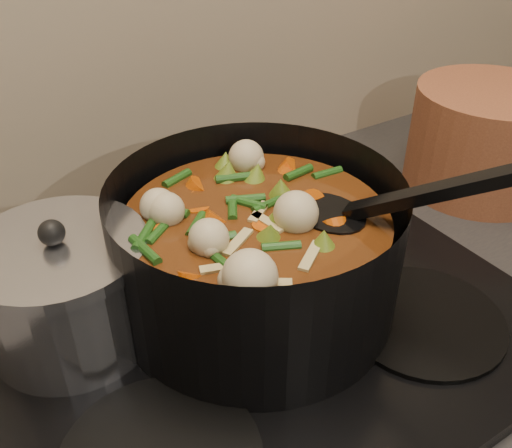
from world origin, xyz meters
TOP-DOWN VIEW (x-y plane):
  - stovetop at (0.00, 1.93)m, footprint 0.62×0.54m
  - stockpot at (0.02, 1.93)m, footprint 0.39×0.41m
  - saucepan at (-0.17, 1.99)m, footprint 0.18×0.18m
  - terracotta_crock at (0.48, 1.99)m, footprint 0.28×0.28m

SIDE VIEW (x-z plane):
  - stovetop at x=0.00m, z-range 0.91..0.93m
  - terracotta_crock at x=0.48m, z-range 0.91..1.07m
  - saucepan at x=-0.17m, z-range 0.92..1.06m
  - stockpot at x=0.02m, z-range 0.89..1.12m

